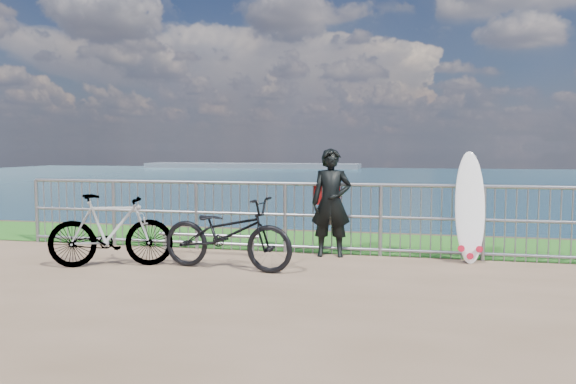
% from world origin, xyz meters
% --- Properties ---
extents(grass_strip, '(120.00, 120.00, 0.00)m').
position_xyz_m(grass_strip, '(0.00, 2.70, 0.01)').
color(grass_strip, '#1F601A').
rests_on(grass_strip, ground).
extents(seascape, '(260.00, 260.00, 5.00)m').
position_xyz_m(seascape, '(-43.75, 147.49, -4.03)').
color(seascape, brown).
rests_on(seascape, ground).
extents(railing, '(10.06, 0.10, 1.13)m').
position_xyz_m(railing, '(0.02, 1.60, 0.58)').
color(railing, gray).
rests_on(railing, ground).
extents(surfer, '(0.64, 0.46, 1.66)m').
position_xyz_m(surfer, '(0.26, 1.45, 0.83)').
color(surfer, black).
rests_on(surfer, ground).
extents(surfboard, '(0.45, 0.41, 1.63)m').
position_xyz_m(surfboard, '(2.29, 1.44, 0.75)').
color(surfboard, white).
rests_on(surfboard, ground).
extents(bicycle_near, '(1.97, 0.90, 1.00)m').
position_xyz_m(bicycle_near, '(-0.99, 0.20, 0.50)').
color(bicycle_near, black).
rests_on(bicycle_near, ground).
extents(bicycle_far, '(1.77, 1.05, 1.02)m').
position_xyz_m(bicycle_far, '(-2.64, 0.01, 0.51)').
color(bicycle_far, black).
rests_on(bicycle_far, ground).
extents(bike_rack, '(1.62, 0.05, 0.34)m').
position_xyz_m(bike_rack, '(-1.60, 1.09, 0.28)').
color(bike_rack, gray).
rests_on(bike_rack, ground).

